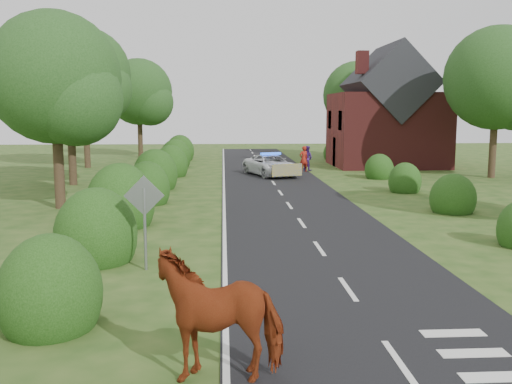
{
  "coord_description": "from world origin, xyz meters",
  "views": [
    {
      "loc": [
        -2.92,
        -12.88,
        4.2
      ],
      "look_at": [
        -1.75,
        7.39,
        1.3
      ],
      "focal_mm": 40.0,
      "sensor_mm": 36.0,
      "label": 1
    }
  ],
  "objects": [
    {
      "name": "ground",
      "position": [
        0.0,
        0.0,
        0.0
      ],
      "size": [
        120.0,
        120.0,
        0.0
      ],
      "primitive_type": "plane",
      "color": "#244616"
    },
    {
      "name": "road",
      "position": [
        0.0,
        15.0,
        0.01
      ],
      "size": [
        6.0,
        70.0,
        0.02
      ],
      "primitive_type": "cube",
      "color": "black",
      "rests_on": "ground"
    },
    {
      "name": "road_markings",
      "position": [
        -1.6,
        12.93,
        0.03
      ],
      "size": [
        4.96,
        70.0,
        0.01
      ],
      "color": "white",
      "rests_on": "road"
    },
    {
      "name": "hedgerow_left",
      "position": [
        -6.51,
        11.69,
        0.75
      ],
      "size": [
        2.75,
        50.41,
        3.0
      ],
      "color": "#193D0E",
      "rests_on": "ground"
    },
    {
      "name": "hedgerow_right",
      "position": [
        6.6,
        11.21,
        0.55
      ],
      "size": [
        2.1,
        45.78,
        2.1
      ],
      "color": "#193D0E",
      "rests_on": "ground"
    },
    {
      "name": "tree_left_a",
      "position": [
        -9.75,
        11.86,
        5.34
      ],
      "size": [
        5.74,
        5.6,
        8.38
      ],
      "color": "#332316",
      "rests_on": "ground"
    },
    {
      "name": "tree_left_b",
      "position": [
        -11.25,
        19.86,
        5.04
      ],
      "size": [
        5.74,
        5.6,
        8.07
      ],
      "color": "#332316",
      "rests_on": "ground"
    },
    {
      "name": "tree_left_c",
      "position": [
        -12.7,
        29.83,
        6.53
      ],
      "size": [
        6.97,
        6.8,
        10.22
      ],
      "color": "#332316",
      "rests_on": "ground"
    },
    {
      "name": "tree_left_d",
      "position": [
        -10.23,
        39.85,
        5.64
      ],
      "size": [
        6.15,
        6.0,
        8.89
      ],
      "color": "#332316",
      "rests_on": "ground"
    },
    {
      "name": "tree_right_b",
      "position": [
        14.29,
        21.84,
        5.94
      ],
      "size": [
        6.56,
        6.4,
        9.4
      ],
      "color": "#332316",
      "rests_on": "ground"
    },
    {
      "name": "tree_right_c",
      "position": [
        9.27,
        37.85,
        5.34
      ],
      "size": [
        6.15,
        6.0,
        8.58
      ],
      "color": "#332316",
      "rests_on": "ground"
    },
    {
      "name": "road_sign",
      "position": [
        -5.0,
        2.0,
        1.65
      ],
      "size": [
        1.06,
        0.08,
        2.53
      ],
      "color": "gray",
      "rests_on": "ground"
    },
    {
      "name": "house",
      "position": [
        9.49,
        30.0,
        3.79
      ],
      "size": [
        8.0,
        7.4,
        9.17
      ],
      "color": "maroon",
      "rests_on": "ground"
    },
    {
      "name": "cow",
      "position": [
        -3.0,
        -4.05,
        0.85
      ],
      "size": [
        2.43,
        1.33,
        1.7
      ],
      "primitive_type": "imported",
      "rotation": [
        0.0,
        0.0,
        -1.54
      ],
      "color": "maroon",
      "rests_on": "ground"
    },
    {
      "name": "police_van",
      "position": [
        0.16,
        23.89,
        0.68
      ],
      "size": [
        3.74,
        5.37,
        1.51
      ],
      "rotation": [
        0.0,
        0.0,
        0.34
      ],
      "color": "silver",
      "rests_on": "ground"
    },
    {
      "name": "pedestrian_red",
      "position": [
        2.64,
        26.16,
        0.9
      ],
      "size": [
        0.76,
        0.63,
        1.79
      ],
      "primitive_type": "imported",
      "rotation": [
        0.0,
        0.0,
        3.5
      ],
      "color": "maroon",
      "rests_on": "ground"
    },
    {
      "name": "pedestrian_purple",
      "position": [
        2.97,
        26.91,
        0.88
      ],
      "size": [
        1.08,
        1.06,
        1.75
      ],
      "primitive_type": "imported",
      "rotation": [
        0.0,
        0.0,
        2.45
      ],
      "color": "#381A68",
      "rests_on": "ground"
    }
  ]
}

